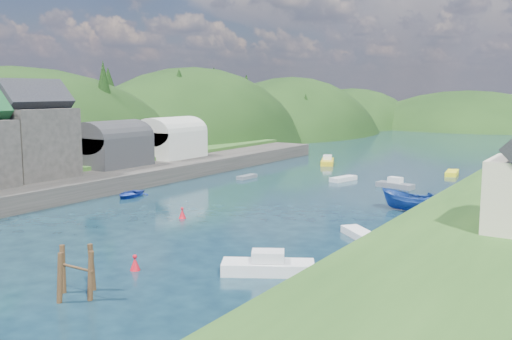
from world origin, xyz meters
The scene contains 11 objects.
ground centered at (0.00, 50.00, 0.00)m, with size 600.00×600.00×0.00m, color black.
hillside_left centered at (-45.00, 75.00, -8.03)m, with size 44.00×245.56×52.00m.
far_hills centered at (1.22, 174.01, -10.80)m, with size 103.00×68.00×44.00m.
hill_trees centered at (0.20, 65.54, 11.02)m, with size 91.75×149.99×11.83m.
quay_left centered at (-24.00, 20.00, 1.00)m, with size 12.00×110.00×2.00m, color #2D2B28.
terrace_left_grass centered at (-31.00, 20.00, 1.25)m, with size 12.00×110.00×2.50m, color #234719.
boat_sheds centered at (-26.00, 39.00, 5.27)m, with size 7.00×21.00×7.50m.
piling_cluster_far centered at (4.57, 1.00, 1.19)m, with size 2.86×2.70×3.52m.
channel_buoy_near centered at (3.97, 6.43, 0.48)m, with size 0.70×0.70×1.10m.
channel_buoy_far centered at (-3.44, 20.33, 0.48)m, with size 0.70×0.70×1.10m.
moored_boats centered at (0.09, 20.26, 0.68)m, with size 36.56×81.35×2.30m.
Camera 1 is at (30.83, -20.67, 12.10)m, focal length 40.00 mm.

